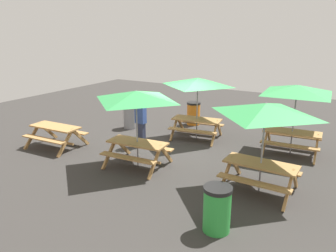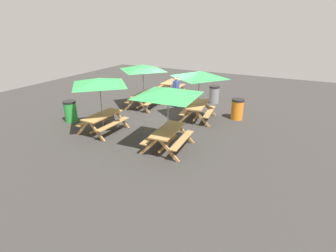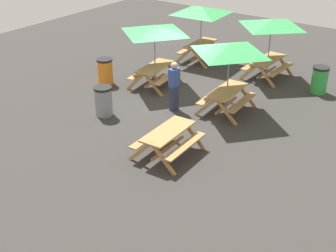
# 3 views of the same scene
# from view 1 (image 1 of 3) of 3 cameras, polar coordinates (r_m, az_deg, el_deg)

# --- Properties ---
(ground_plane) EXTENTS (24.00, 24.00, 0.00)m
(ground_plane) POSITION_cam_1_polar(r_m,az_deg,el_deg) (11.42, 0.63, -3.90)
(ground_plane) COLOR #33302D
(ground_plane) RESTS_ON ground
(picnic_table_0) EXTENTS (2.82, 2.82, 2.34)m
(picnic_table_0) POSITION_cam_1_polar(r_m,az_deg,el_deg) (11.20, 21.48, 5.12)
(picnic_table_0) COLOR #A87A44
(picnic_table_0) RESTS_ON ground
(picnic_table_1) EXTENTS (2.26, 2.26, 2.34)m
(picnic_table_1) POSITION_cam_1_polar(r_m,az_deg,el_deg) (12.03, 5.19, 6.91)
(picnic_table_1) COLOR #A87A44
(picnic_table_1) RESTS_ON ground
(picnic_table_2) EXTENTS (1.86, 1.60, 0.81)m
(picnic_table_2) POSITION_cam_1_polar(r_m,az_deg,el_deg) (12.03, -18.98, -0.93)
(picnic_table_2) COLOR #A87A44
(picnic_table_2) RESTS_ON ground
(picnic_table_3) EXTENTS (2.06, 2.06, 2.34)m
(picnic_table_3) POSITION_cam_1_polar(r_m,az_deg,el_deg) (8.19, 16.57, 1.72)
(picnic_table_3) COLOR #A87A44
(picnic_table_3) RESTS_ON ground
(picnic_table_4) EXTENTS (2.14, 2.14, 2.34)m
(picnic_table_4) POSITION_cam_1_polar(r_m,az_deg,el_deg) (9.46, -5.56, 4.27)
(picnic_table_4) COLOR #A87A44
(picnic_table_4) RESTS_ON ground
(trash_bin_green) EXTENTS (0.59, 0.59, 0.98)m
(trash_bin_green) POSITION_cam_1_polar(r_m,az_deg,el_deg) (6.90, 8.53, -14.07)
(trash_bin_green) COLOR green
(trash_bin_green) RESTS_ON ground
(trash_bin_orange) EXTENTS (0.59, 0.59, 0.98)m
(trash_bin_orange) POSITION_cam_1_polar(r_m,az_deg,el_deg) (14.18, 4.46, 2.22)
(trash_bin_orange) COLOR orange
(trash_bin_orange) RESTS_ON ground
(trash_bin_gray) EXTENTS (0.59, 0.59, 0.98)m
(trash_bin_gray) POSITION_cam_1_polar(r_m,az_deg,el_deg) (13.71, -6.58, 1.67)
(trash_bin_gray) COLOR gray
(trash_bin_gray) RESTS_ON ground
(person_standing) EXTENTS (0.37, 0.24, 1.67)m
(person_standing) POSITION_cam_1_polar(r_m,az_deg,el_deg) (11.40, -4.77, 0.70)
(person_standing) COLOR #2D334C
(person_standing) RESTS_ON ground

